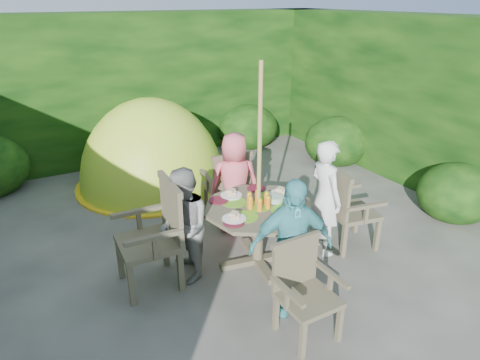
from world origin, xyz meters
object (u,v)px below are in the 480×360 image
garden_chair_right (347,207)px  dome_tent (154,184)px  garden_chair_left (156,234)px  patio_table (259,215)px  garden_chair_back (228,184)px  child_right (325,198)px  parasol_pole (259,171)px  child_front (291,248)px  garden_chair_front (304,288)px  child_back (235,183)px  child_left (184,226)px

garden_chair_right → dome_tent: (-1.38, 2.86, -0.50)m
garden_chair_left → dome_tent: dome_tent is taller
patio_table → garden_chair_left: bearing=169.3°
dome_tent → garden_chair_back: bearing=-83.1°
child_right → parasol_pole: bearing=84.5°
child_front → garden_chair_front: bearing=-85.0°
patio_table → parasol_pole: size_ratio=0.63×
garden_chair_left → child_front: size_ratio=0.80×
garden_chair_right → garden_chair_front: 1.57m
garden_chair_front → child_right: 1.39m
parasol_pole → child_right: bearing=-10.1°
garden_chair_back → child_front: child_front is taller
child_right → dome_tent: size_ratio=0.49×
patio_table → child_back: (0.14, 0.79, 0.05)m
dome_tent → child_right: bearing=-79.4°
dome_tent → child_front: bearing=-97.9°
parasol_pole → child_right: 0.91m
child_left → child_back: size_ratio=0.96×
garden_chair_front → child_back: 1.92m
garden_chair_right → child_left: child_left is taller
garden_chair_right → dome_tent: bearing=36.5°
child_back → patio_table: bearing=100.5°
garden_chair_front → child_front: 0.38m
patio_table → garden_chair_back: size_ratio=1.51×
garden_chair_right → garden_chair_front: size_ratio=1.13×
garden_chair_front → child_back: size_ratio=0.66×
garden_chair_right → garden_chair_front: bearing=135.6°
child_right → child_back: (-0.65, 0.93, -0.04)m
child_left → child_back: (0.93, 0.65, 0.03)m
child_right → patio_table: bearing=84.4°
patio_table → child_right: (0.78, -0.14, 0.08)m
garden_chair_right → garden_chair_back: 1.55m
garden_chair_right → child_back: child_back is taller
child_right → dome_tent: bearing=25.7°
garden_chair_right → parasol_pole: bearing=90.7°
child_left → parasol_pole: bearing=88.0°
dome_tent → garden_chair_front: bearing=-99.2°
garden_chair_right → garden_chair_left: bearing=90.4°
parasol_pole → garden_chair_left: size_ratio=2.07×
garden_chair_back → garden_chair_front: size_ratio=1.10×
garden_chair_left → child_back: bearing=118.3°
parasol_pole → garden_chair_back: parasol_pole is taller
parasol_pole → dome_tent: size_ratio=0.81×
parasol_pole → dome_tent: (-0.30, 2.66, -1.10)m
parasol_pole → garden_chair_right: 1.25m
garden_chair_left → child_back: size_ratio=0.84×
garden_chair_left → child_front: 1.36m
child_left → child_front: size_ratio=0.91×
child_right → child_back: 1.13m
garden_chair_right → child_right: size_ratio=0.71×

